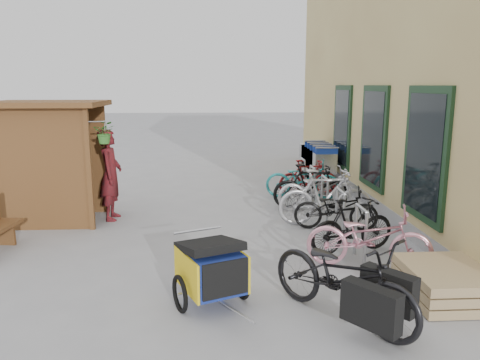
{
  "coord_description": "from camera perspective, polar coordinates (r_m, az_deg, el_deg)",
  "views": [
    {
      "loc": [
        0.02,
        -6.87,
        2.71
      ],
      "look_at": [
        0.5,
        1.5,
        1.0
      ],
      "focal_mm": 35.0,
      "sensor_mm": 36.0,
      "label": 1
    }
  ],
  "objects": [
    {
      "name": "ground",
      "position": [
        7.38,
        -3.26,
        -10.02
      ],
      "size": [
        80.0,
        80.0,
        0.0
      ],
      "primitive_type": "plane",
      "color": "#9A9A9D"
    },
    {
      "name": "building",
      "position": [
        13.1,
        27.17,
        13.73
      ],
      "size": [
        6.07,
        13.0,
        7.0
      ],
      "color": "#D0BE78",
      "rests_on": "ground"
    },
    {
      "name": "kiosk",
      "position": [
        9.97,
        -22.63,
        3.98
      ],
      "size": [
        2.49,
        1.65,
        2.4
      ],
      "color": "brown",
      "rests_on": "ground"
    },
    {
      "name": "bike_rack",
      "position": [
        9.79,
        10.27,
        -1.6
      ],
      "size": [
        0.05,
        5.35,
        0.86
      ],
      "color": "#A5A8AD",
      "rests_on": "ground"
    },
    {
      "name": "pallet_stack",
      "position": [
        6.71,
        23.88,
        -11.39
      ],
      "size": [
        1.0,
        1.2,
        0.4
      ],
      "color": "tan",
      "rests_on": "ground"
    },
    {
      "name": "shopping_carts",
      "position": [
        13.71,
        9.32,
        2.73
      ],
      "size": [
        0.62,
        2.46,
        1.11
      ],
      "color": "silver",
      "rests_on": "ground"
    },
    {
      "name": "child_trailer",
      "position": [
        5.91,
        -3.53,
        -10.54
      ],
      "size": [
        1.0,
        1.51,
        0.89
      ],
      "rotation": [
        0.0,
        0.0,
        0.4
      ],
      "color": "navy",
      "rests_on": "ground"
    },
    {
      "name": "cargo_bike",
      "position": [
        5.62,
        12.65,
        -11.62
      ],
      "size": [
        1.8,
        2.02,
        1.06
      ],
      "rotation": [
        0.0,
        0.0,
        0.66
      ],
      "color": "black",
      "rests_on": "ground"
    },
    {
      "name": "person_kiosk",
      "position": [
        9.8,
        -15.5,
        0.6
      ],
      "size": [
        0.44,
        0.67,
        1.84
      ],
      "primitive_type": "imported",
      "rotation": [
        0.0,
        0.0,
        1.57
      ],
      "color": "maroon",
      "rests_on": "ground"
    },
    {
      "name": "bike_0",
      "position": [
        7.25,
        15.42,
        -6.79
      ],
      "size": [
        1.94,
        1.17,
        0.96
      ],
      "primitive_type": "imported",
      "rotation": [
        0.0,
        0.0,
        1.26
      ],
      "color": "pink",
      "rests_on": "ground"
    },
    {
      "name": "bike_1",
      "position": [
        7.87,
        13.56,
        -5.41
      ],
      "size": [
        1.59,
        0.85,
        0.92
      ],
      "primitive_type": "imported",
      "rotation": [
        0.0,
        0.0,
        1.86
      ],
      "color": "black",
      "rests_on": "ground"
    },
    {
      "name": "bike_2",
      "position": [
        9.04,
        11.61,
        -3.43
      ],
      "size": [
        1.65,
        0.85,
        0.83
      ],
      "primitive_type": "imported",
      "rotation": [
        0.0,
        0.0,
        1.37
      ],
      "color": "black",
      "rests_on": "ground"
    },
    {
      "name": "bike_3",
      "position": [
        9.29,
        10.37,
        -2.06
      ],
      "size": [
        1.86,
        0.56,
        1.11
      ],
      "primitive_type": "imported",
      "rotation": [
        0.0,
        0.0,
        1.59
      ],
      "color": "#B5B4B9",
      "rests_on": "ground"
    },
    {
      "name": "bike_4",
      "position": [
        10.33,
        9.67,
        -1.09
      ],
      "size": [
        1.85,
        0.7,
        0.96
      ],
      "primitive_type": "imported",
      "rotation": [
        0.0,
        0.0,
        1.6
      ],
      "color": "#B5B4B9",
      "rests_on": "ground"
    },
    {
      "name": "bike_5",
      "position": [
        10.45,
        8.65,
        -0.79
      ],
      "size": [
        1.7,
        0.55,
        1.01
      ],
      "primitive_type": "imported",
      "rotation": [
        0.0,
        0.0,
        1.52
      ],
      "color": "black",
      "rests_on": "ground"
    },
    {
      "name": "bike_6",
      "position": [
        11.41,
        7.63,
        0.1
      ],
      "size": [
        1.88,
        1.04,
        0.94
      ],
      "primitive_type": "imported",
      "rotation": [
        0.0,
        0.0,
        1.33
      ],
      "color": "teal",
      "rests_on": "ground"
    },
    {
      "name": "bike_7",
      "position": [
        11.75,
        8.28,
        0.31
      ],
      "size": [
        1.53,
        0.59,
        0.9
      ],
      "primitive_type": "imported",
      "rotation": [
        0.0,
        0.0,
        1.68
      ],
      "color": "maroon",
      "rests_on": "ground"
    }
  ]
}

